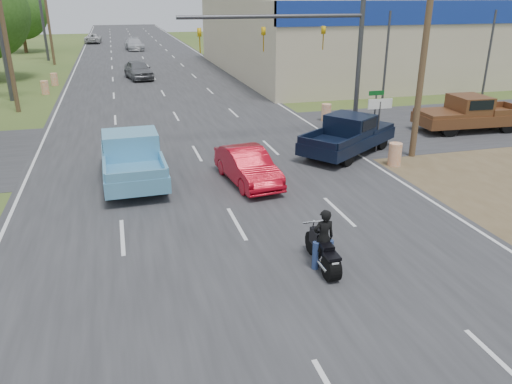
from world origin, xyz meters
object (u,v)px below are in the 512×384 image
object	(u,v)px
red_convertible	(248,166)
rider	(323,241)
motorcycle	(323,253)
navy_pickup	(350,134)
blue_pickup	(132,156)
distant_car_grey	(138,70)
distant_car_white	(93,39)
brown_pickup	(468,113)
distant_car_silver	(134,44)

from	to	relation	value
red_convertible	rider	world-z (taller)	rider
motorcycle	navy_pickup	xyz separation A→B (m)	(5.31, 9.63, 0.43)
blue_pickup	distant_car_grey	xyz separation A→B (m)	(1.67, 26.25, -0.18)
rider	distant_car_white	size ratio (longest dim) A/B	0.32
navy_pickup	distant_car_white	world-z (taller)	navy_pickup
red_convertible	brown_pickup	size ratio (longest dim) A/B	0.70
distant_car_silver	distant_car_grey	bearing A→B (deg)	-96.88
navy_pickup	motorcycle	bearing A→B (deg)	-64.08
brown_pickup	distant_car_grey	xyz separation A→B (m)	(-16.20, 23.20, -0.16)
distant_car_white	blue_pickup	bearing A→B (deg)	95.58
blue_pickup	brown_pickup	distance (m)	18.13
distant_car_grey	distant_car_white	distance (m)	38.47
brown_pickup	distant_car_silver	bearing A→B (deg)	20.59
red_convertible	rider	distance (m)	6.95
red_convertible	distant_car_silver	world-z (taller)	distant_car_silver
rider	distant_car_silver	distance (m)	60.70
rider	distant_car_white	distance (m)	73.44
brown_pickup	rider	bearing A→B (deg)	134.53
red_convertible	blue_pickup	size ratio (longest dim) A/B	0.70
rider	blue_pickup	distance (m)	9.77
rider	distant_car_white	bearing A→B (deg)	-83.40
distant_car_grey	distant_car_silver	distance (m)	25.81
red_convertible	distant_car_grey	bearing A→B (deg)	88.35
motorcycle	distant_car_white	distance (m)	73.49
rider	navy_pickup	world-z (taller)	navy_pickup
rider	distant_car_grey	world-z (taller)	rider
red_convertible	brown_pickup	bearing A→B (deg)	12.15
blue_pickup	distant_car_white	distance (m)	64.49
motorcycle	brown_pickup	size ratio (longest dim) A/B	0.36
brown_pickup	distant_car_white	xyz separation A→B (m)	(-20.99, 61.36, -0.27)
blue_pickup	navy_pickup	bearing A→B (deg)	4.23
rider	navy_pickup	bearing A→B (deg)	-118.44
red_convertible	distant_car_white	xyz separation A→B (m)	(-7.45, 66.09, 0.01)
brown_pickup	distant_car_grey	distance (m)	28.29
navy_pickup	distant_car_grey	bearing A→B (deg)	162.83
distant_car_white	distant_car_grey	bearing A→B (deg)	99.97
navy_pickup	distant_car_white	xyz separation A→B (m)	(-13.04, 63.45, -0.22)
motorcycle	distant_car_silver	size ratio (longest dim) A/B	0.41
blue_pickup	brown_pickup	bearing A→B (deg)	8.37
distant_car_grey	distant_car_white	size ratio (longest dim) A/B	0.95
brown_pickup	distant_car_white	world-z (taller)	brown_pickup
blue_pickup	distant_car_grey	bearing A→B (deg)	85.04
brown_pickup	distant_car_silver	distance (m)	51.35
red_convertible	distant_car_white	size ratio (longest dim) A/B	0.83
brown_pickup	distant_car_grey	bearing A→B (deg)	38.12
rider	red_convertible	bearing A→B (deg)	-87.14
motorcycle	distant_car_white	bearing A→B (deg)	96.59
distant_car_grey	distant_car_white	world-z (taller)	distant_car_grey
red_convertible	distant_car_white	bearing A→B (deg)	89.36
red_convertible	distant_car_silver	distance (m)	53.75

